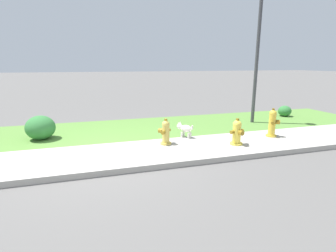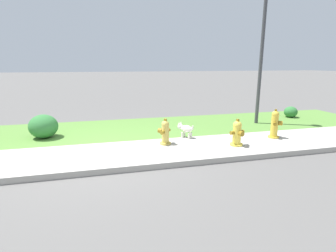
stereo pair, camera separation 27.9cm
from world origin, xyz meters
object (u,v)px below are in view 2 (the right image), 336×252
at_px(small_white_dog, 185,129).
at_px(street_lamp, 264,28).
at_px(fire_hydrant_at_driveway, 275,124).
at_px(shrub_bush_mid_verge, 291,112).
at_px(fire_hydrant_across_street, 237,133).
at_px(shrub_bush_far_verge, 43,126).
at_px(fire_hydrant_far_end, 165,132).

relative_size(small_white_dog, street_lamp, 0.09).
bearing_deg(fire_hydrant_at_driveway, shrub_bush_mid_verge, 167.48).
relative_size(fire_hydrant_at_driveway, fire_hydrant_across_street, 1.19).
xyz_separation_m(small_white_dog, shrub_bush_far_verge, (-3.66, 0.95, 0.07)).
xyz_separation_m(fire_hydrant_at_driveway, small_white_dog, (-2.30, 0.59, -0.13)).
height_order(street_lamp, shrub_bush_far_verge, street_lamp).
bearing_deg(fire_hydrant_far_end, fire_hydrant_at_driveway, -48.59).
height_order(shrub_bush_mid_verge, shrub_bush_far_verge, shrub_bush_far_verge).
xyz_separation_m(fire_hydrant_across_street, street_lamp, (1.86, 2.08, 2.71)).
bearing_deg(fire_hydrant_at_driveway, small_white_dog, -71.02).
bearing_deg(fire_hydrant_far_end, small_white_dog, -12.19).
bearing_deg(street_lamp, shrub_bush_far_verge, -178.48).
distance_m(fire_hydrant_far_end, street_lamp, 4.70).
height_order(fire_hydrant_across_street, small_white_dog, fire_hydrant_across_street).
bearing_deg(street_lamp, shrub_bush_mid_verge, 17.31).
height_order(fire_hydrant_at_driveway, fire_hydrant_across_street, fire_hydrant_at_driveway).
bearing_deg(fire_hydrant_across_street, fire_hydrant_far_end, -28.27).
bearing_deg(fire_hydrant_across_street, street_lamp, -142.46).
bearing_deg(fire_hydrant_at_driveway, fire_hydrant_far_end, -59.62).
relative_size(fire_hydrant_far_end, shrub_bush_mid_verge, 1.37).
bearing_deg(street_lamp, fire_hydrant_at_driveway, -107.98).
bearing_deg(fire_hydrant_at_driveway, fire_hydrant_across_street, -40.76).
height_order(small_white_dog, shrub_bush_mid_verge, small_white_dog).
height_order(street_lamp, shrub_bush_mid_verge, street_lamp).
bearing_deg(shrub_bush_far_verge, shrub_bush_mid_verge, 5.01).
relative_size(fire_hydrant_across_street, street_lamp, 0.14).
bearing_deg(small_white_dog, shrub_bush_far_verge, 36.10).
xyz_separation_m(fire_hydrant_across_street, fire_hydrant_far_end, (-1.65, 0.52, -0.01)).
height_order(fire_hydrant_at_driveway, small_white_dog, fire_hydrant_at_driveway).
bearing_deg(small_white_dog, fire_hydrant_at_driveway, -143.82).
distance_m(fire_hydrant_across_street, shrub_bush_mid_verge, 4.49).
height_order(fire_hydrant_far_end, shrub_bush_mid_verge, fire_hydrant_far_end).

